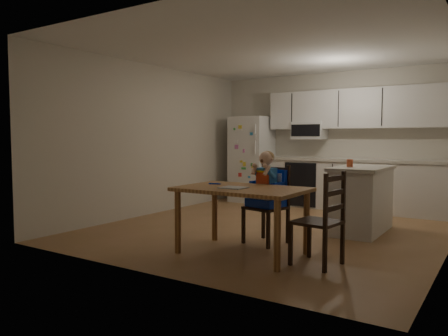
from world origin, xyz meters
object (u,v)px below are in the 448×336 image
red_cup (350,163)px  dining_table (242,196)px  kitchen_island (362,199)px  chair_booster (268,188)px  chair_side (326,213)px  refrigerator (252,159)px

red_cup → dining_table: 1.86m
kitchen_island → chair_booster: 1.49m
red_cup → chair_side: (0.28, -1.67, -0.41)m
dining_table → chair_side: bearing=2.3°
dining_table → chair_booster: (0.01, 0.62, 0.04)m
dining_table → chair_side: size_ratio=1.45×
red_cup → chair_booster: bearing=-121.0°
refrigerator → kitchen_island: bearing=-32.3°
refrigerator → red_cup: size_ratio=16.62×
red_cup → chair_booster: chair_booster is taller
refrigerator → chair_booster: 3.49m
refrigerator → dining_table: bearing=-62.2°
refrigerator → red_cup: refrigerator is taller
kitchen_island → dining_table: (-0.79, -1.87, 0.19)m
chair_booster → chair_side: size_ratio=1.19×
red_cup → chair_side: size_ratio=0.11×
red_cup → dining_table: (-0.67, -1.71, -0.31)m
kitchen_island → chair_booster: size_ratio=1.08×
red_cup → dining_table: bearing=-111.3°
red_cup → chair_side: red_cup is taller
refrigerator → kitchen_island: size_ratio=1.40×
red_cup → chair_booster: (-0.66, -1.10, -0.27)m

